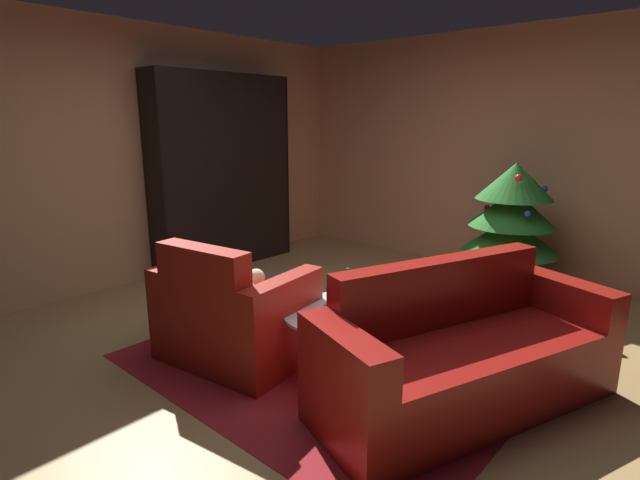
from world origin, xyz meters
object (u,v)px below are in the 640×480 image
at_px(book_stack_on_table, 344,307).
at_px(bottle_on_table, 347,288).
at_px(armchair_red, 233,318).
at_px(bookshelf_unit, 231,175).
at_px(decorated_tree, 511,229).
at_px(couch_red, 463,357).
at_px(coffee_table, 341,316).

distance_m(book_stack_on_table, bottle_on_table, 0.21).
bearing_deg(armchair_red, bottle_on_table, 42.73).
height_order(bookshelf_unit, book_stack_on_table, bookshelf_unit).
bearing_deg(decorated_tree, armchair_red, -108.55).
height_order(bookshelf_unit, bottle_on_table, bookshelf_unit).
relative_size(bookshelf_unit, couch_red, 1.08).
height_order(couch_red, book_stack_on_table, couch_red).
bearing_deg(bottle_on_table, bookshelf_unit, 158.05).
xyz_separation_m(bookshelf_unit, armchair_red, (1.96, -1.58, -0.74)).
bearing_deg(decorated_tree, coffee_table, -95.13).
bearing_deg(bottle_on_table, armchair_red, -137.27).
bearing_deg(bookshelf_unit, coffee_table, -24.69).
xyz_separation_m(book_stack_on_table, decorated_tree, (0.20, 2.31, 0.18)).
bearing_deg(couch_red, book_stack_on_table, -167.87).
bearing_deg(bookshelf_unit, bottle_on_table, -21.95).
bearing_deg(bookshelf_unit, couch_red, -16.61).
xyz_separation_m(armchair_red, bottle_on_table, (0.60, 0.55, 0.22)).
height_order(bookshelf_unit, decorated_tree, bookshelf_unit).
bearing_deg(armchair_red, couch_red, 20.43).
xyz_separation_m(bookshelf_unit, coffee_table, (2.65, -1.22, -0.65)).
xyz_separation_m(coffee_table, decorated_tree, (0.21, 2.33, 0.25)).
relative_size(couch_red, bottle_on_table, 8.54).
xyz_separation_m(bookshelf_unit, book_stack_on_table, (2.66, -1.20, -0.59)).
relative_size(armchair_red, coffee_table, 1.39).
bearing_deg(armchair_red, bookshelf_unit, 141.12).
bearing_deg(book_stack_on_table, decorated_tree, 84.97).
bearing_deg(bottle_on_table, couch_red, 0.16).
height_order(bottle_on_table, decorated_tree, decorated_tree).
distance_m(bookshelf_unit, book_stack_on_table, 2.98).
bearing_deg(coffee_table, armchair_red, -152.63).
bearing_deg(armchair_red, coffee_table, 27.37).
height_order(armchair_red, bottle_on_table, armchair_red).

